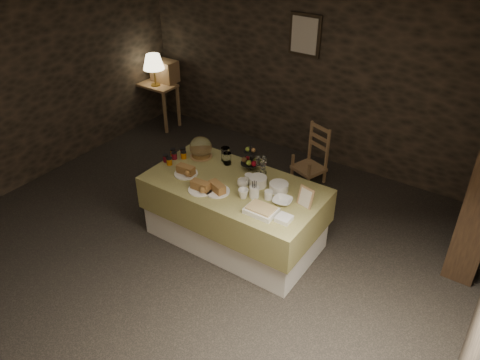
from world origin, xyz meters
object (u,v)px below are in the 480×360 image
Objects in this scene: console_table at (156,91)px; table_lamp at (153,62)px; buffet_table at (234,208)px; fruit_stand at (250,160)px; wine_rack at (165,71)px; chair at (311,157)px.

console_table is 0.51m from table_lamp.
fruit_stand is at bearing 93.28° from buffet_table.
wine_rack is (-2.70, 1.92, 0.45)m from buffet_table.
table_lamp reaches higher than wine_rack.
wine_rack is (0.05, 0.18, 0.30)m from console_table.
console_table is 0.35m from wine_rack.
buffet_table is 3.09× the size of chair.
table_lamp reaches higher than buffet_table.
wine_rack is at bearing 144.59° from buffet_table.
chair is at bearing 85.74° from buffet_table.
buffet_table reaches higher than console_table.
console_table is (-2.75, 1.74, 0.15)m from buffet_table.
table_lamp is 0.31m from wine_rack.
console_table is at bearing 135.00° from table_lamp.
chair reaches higher than buffet_table.
console_table is 2.88m from chair.
wine_rack reaches higher than console_table.
table_lamp is 0.81× the size of chair.
buffet_table is 3.25m from table_lamp.
fruit_stand is at bearing -26.77° from table_lamp.
buffet_table is at bearing -32.32° from console_table.
console_table is 1.16× the size of chair.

